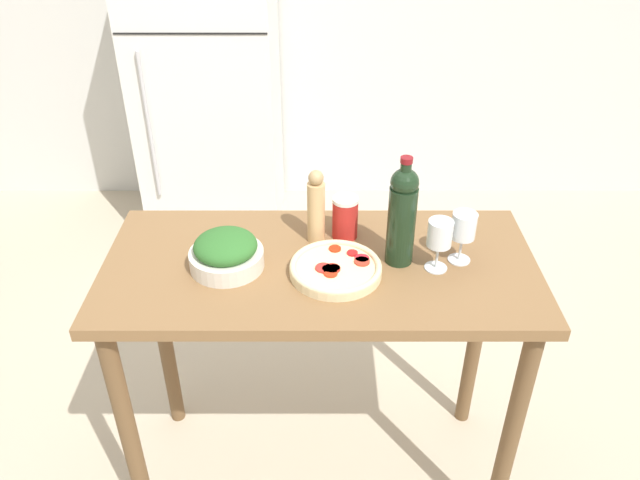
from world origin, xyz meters
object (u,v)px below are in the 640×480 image
at_px(wine_glass_far, 463,228).
at_px(salad_bowl, 226,252).
at_px(refrigerator, 209,86).
at_px(salt_canister, 345,217).
at_px(pepper_mill, 316,208).
at_px(wine_glass_near, 440,236).
at_px(homemade_pizza, 336,268).
at_px(wine_bottle, 402,214).

distance_m(wine_glass_far, salad_bowl, 0.70).
bearing_deg(refrigerator, salt_canister, -67.61).
relative_size(refrigerator, pepper_mill, 7.10).
height_order(wine_glass_near, homemade_pizza, wine_glass_near).
relative_size(salad_bowl, salt_canister, 1.58).
distance_m(wine_glass_far, salt_canister, 0.37).
bearing_deg(refrigerator, pepper_mill, -70.53).
height_order(salad_bowl, homemade_pizza, salad_bowl).
distance_m(refrigerator, salad_bowl, 1.88).
distance_m(wine_glass_near, salad_bowl, 0.62).
relative_size(refrigerator, homemade_pizza, 6.41).
height_order(wine_glass_far, homemade_pizza, wine_glass_far).
distance_m(wine_glass_near, wine_glass_far, 0.09).
distance_m(salad_bowl, salt_canister, 0.39).
height_order(salad_bowl, salt_canister, salt_canister).
relative_size(wine_glass_far, salad_bowl, 0.74).
xyz_separation_m(wine_glass_near, salt_canister, (-0.26, 0.18, -0.04)).
distance_m(refrigerator, pepper_mill, 1.81).
height_order(refrigerator, wine_bottle, refrigerator).
bearing_deg(pepper_mill, salad_bowl, -151.21).
bearing_deg(salt_canister, homemade_pizza, -99.24).
relative_size(refrigerator, wine_bottle, 5.06).
bearing_deg(wine_glass_far, salt_canister, 158.46).
height_order(wine_glass_far, salad_bowl, wine_glass_far).
height_order(refrigerator, homemade_pizza, refrigerator).
xyz_separation_m(pepper_mill, salt_canister, (0.09, 0.02, -0.05)).
bearing_deg(refrigerator, salad_bowl, -79.60).
xyz_separation_m(pepper_mill, salad_bowl, (-0.26, -0.14, -0.07)).
bearing_deg(pepper_mill, wine_bottle, -24.45).
height_order(wine_bottle, wine_glass_near, wine_bottle).
relative_size(pepper_mill, salt_canister, 1.75).
relative_size(refrigerator, salad_bowl, 7.87).
distance_m(homemade_pizza, salt_canister, 0.21).
xyz_separation_m(refrigerator, pepper_mill, (0.60, -1.70, 0.21)).
bearing_deg(pepper_mill, refrigerator, 109.47).
height_order(wine_bottle, wine_glass_far, wine_bottle).
distance_m(wine_glass_near, homemade_pizza, 0.31).
bearing_deg(salad_bowl, refrigerator, 100.40).
xyz_separation_m(refrigerator, wine_glass_far, (1.03, -1.81, 0.21)).
distance_m(wine_glass_far, homemade_pizza, 0.39).
height_order(wine_glass_far, salt_canister, wine_glass_far).
distance_m(wine_bottle, salad_bowl, 0.52).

